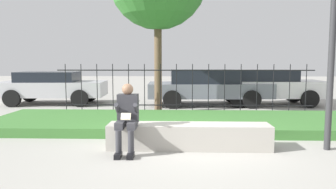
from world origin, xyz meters
TOP-DOWN VIEW (x-y plane):
  - ground_plane at (0.00, 0.00)m, footprint 60.00×60.00m
  - stone_bench at (0.03, 0.00)m, footprint 3.13×0.58m
  - person_seated_reader at (-1.12, -0.32)m, footprint 0.42×0.73m
  - grass_berm at (0.00, 2.13)m, footprint 9.95×2.86m
  - iron_fence at (-0.00, 3.88)m, footprint 7.95×0.03m
  - car_parked_right at (3.22, 6.43)m, footprint 4.13×1.87m
  - car_parked_center at (0.92, 6.27)m, footprint 4.65×2.12m
  - car_parked_left at (-5.16, 6.40)m, footprint 4.11×1.98m
  - street_lamp at (2.68, -0.00)m, footprint 0.28×0.28m

SIDE VIEW (x-z plane):
  - ground_plane at x=0.00m, z-range 0.00..0.00m
  - grass_berm at x=0.00m, z-range 0.00..0.22m
  - stone_bench at x=0.03m, z-range -0.03..0.45m
  - car_parked_left at x=-5.16m, z-range 0.06..1.34m
  - person_seated_reader at x=-1.12m, z-range 0.06..1.34m
  - car_parked_right at x=3.22m, z-range 0.06..1.41m
  - car_parked_center at x=0.92m, z-range 0.05..1.41m
  - iron_fence at x=0.00m, z-range 0.04..1.64m
  - street_lamp at x=2.68m, z-range 0.47..4.97m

